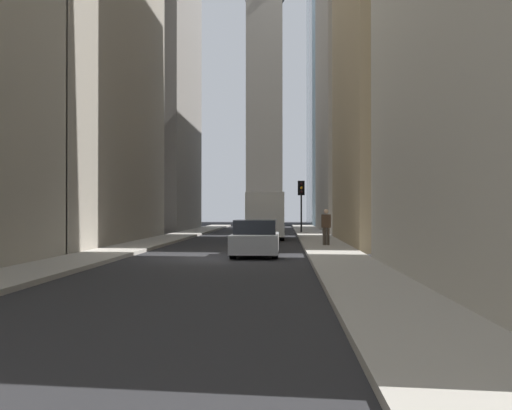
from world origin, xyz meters
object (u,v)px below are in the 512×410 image
Objects in this scene: delivery_truck at (266,215)px; traffic_light_midblock at (301,194)px; sedan_silver at (256,239)px; pedestrian at (326,225)px.

delivery_truck is 8.21m from traffic_light_midblock.
pedestrian reaches higher than sedan_silver.
sedan_silver is (-13.99, 0.00, -0.80)m from delivery_truck.
pedestrian is (-8.91, -3.10, -0.39)m from delivery_truck.
delivery_truck is at bearing -0.00° from sedan_silver.
delivery_truck is 1.50× the size of sedan_silver.
delivery_truck is 14.01m from sedan_silver.
sedan_silver is at bearing 173.69° from traffic_light_midblock.
sedan_silver is 2.52× the size of pedestrian.
pedestrian is at bearing -177.60° from traffic_light_midblock.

